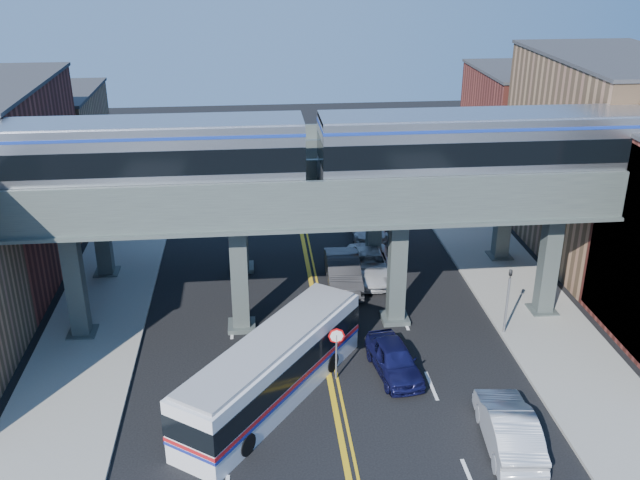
{
  "coord_description": "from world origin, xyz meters",
  "views": [
    {
      "loc": [
        -3.11,
        -24.17,
        18.71
      ],
      "look_at": [
        0.03,
        7.75,
        4.87
      ],
      "focal_mm": 40.0,
      "sensor_mm": 36.0,
      "label": 1
    }
  ],
  "objects_px": {
    "traffic_signal": "(508,294)",
    "car_lane_b": "(343,272)",
    "car_lane_c": "(370,265)",
    "stop_sign": "(336,345)",
    "car_lane_a": "(394,359)",
    "transit_bus": "(273,369)",
    "car_parked_curb": "(509,428)",
    "transit_train": "(485,146)",
    "car_lane_d": "(367,224)"
  },
  "relations": [
    {
      "from": "car_lane_b",
      "to": "car_lane_d",
      "type": "height_order",
      "value": "car_lane_b"
    },
    {
      "from": "car_lane_b",
      "to": "car_lane_c",
      "type": "distance_m",
      "value": 2.0
    },
    {
      "from": "stop_sign",
      "to": "traffic_signal",
      "type": "distance_m",
      "value": 9.41
    },
    {
      "from": "car_lane_c",
      "to": "car_lane_d",
      "type": "relative_size",
      "value": 1.0
    },
    {
      "from": "stop_sign",
      "to": "car_lane_a",
      "type": "relative_size",
      "value": 0.6
    },
    {
      "from": "stop_sign",
      "to": "car_lane_a",
      "type": "bearing_deg",
      "value": 3.84
    },
    {
      "from": "car_lane_a",
      "to": "transit_bus",
      "type": "bearing_deg",
      "value": -173.94
    },
    {
      "from": "car_lane_d",
      "to": "car_lane_c",
      "type": "bearing_deg",
      "value": -95.95
    },
    {
      "from": "transit_train",
      "to": "car_lane_a",
      "type": "height_order",
      "value": "transit_train"
    },
    {
      "from": "transit_train",
      "to": "car_lane_c",
      "type": "height_order",
      "value": "transit_train"
    },
    {
      "from": "traffic_signal",
      "to": "car_lane_b",
      "type": "relative_size",
      "value": 0.77
    },
    {
      "from": "stop_sign",
      "to": "car_lane_d",
      "type": "distance_m",
      "value": 17.0
    },
    {
      "from": "transit_train",
      "to": "transit_bus",
      "type": "xyz_separation_m",
      "value": [
        -10.58,
        -6.22,
        -7.86
      ]
    },
    {
      "from": "stop_sign",
      "to": "car_lane_b",
      "type": "height_order",
      "value": "stop_sign"
    },
    {
      "from": "stop_sign",
      "to": "transit_bus",
      "type": "distance_m",
      "value": 3.16
    },
    {
      "from": "traffic_signal",
      "to": "transit_train",
      "type": "bearing_deg",
      "value": 121.34
    },
    {
      "from": "traffic_signal",
      "to": "car_lane_d",
      "type": "bearing_deg",
      "value": 109.73
    },
    {
      "from": "transit_train",
      "to": "car_lane_c",
      "type": "xyz_separation_m",
      "value": [
        -4.46,
        5.26,
        -8.59
      ]
    },
    {
      "from": "transit_train",
      "to": "car_lane_a",
      "type": "xyz_separation_m",
      "value": [
        -4.98,
        -4.82,
        -8.59
      ]
    },
    {
      "from": "car_parked_curb",
      "to": "car_lane_d",
      "type": "bearing_deg",
      "value": -78.94
    },
    {
      "from": "transit_bus",
      "to": "car_lane_b",
      "type": "bearing_deg",
      "value": 13.26
    },
    {
      "from": "stop_sign",
      "to": "car_lane_c",
      "type": "relative_size",
      "value": 0.49
    },
    {
      "from": "transit_train",
      "to": "stop_sign",
      "type": "bearing_deg",
      "value": -146.94
    },
    {
      "from": "transit_bus",
      "to": "transit_train",
      "type": "bearing_deg",
      "value": -23.5
    },
    {
      "from": "car_lane_c",
      "to": "stop_sign",
      "type": "bearing_deg",
      "value": -104.14
    },
    {
      "from": "traffic_signal",
      "to": "transit_bus",
      "type": "xyz_separation_m",
      "value": [
        -11.8,
        -4.22,
        -0.82
      ]
    },
    {
      "from": "car_lane_b",
      "to": "car_lane_d",
      "type": "distance_m",
      "value": 7.67
    },
    {
      "from": "stop_sign",
      "to": "car_lane_d",
      "type": "height_order",
      "value": "stop_sign"
    },
    {
      "from": "stop_sign",
      "to": "transit_bus",
      "type": "bearing_deg",
      "value": -157.21
    },
    {
      "from": "car_lane_b",
      "to": "car_lane_a",
      "type": "bearing_deg",
      "value": -80.7
    },
    {
      "from": "car_lane_b",
      "to": "car_lane_c",
      "type": "bearing_deg",
      "value": 32.09
    },
    {
      "from": "transit_train",
      "to": "stop_sign",
      "type": "relative_size",
      "value": 18.69
    },
    {
      "from": "transit_train",
      "to": "traffic_signal",
      "type": "distance_m",
      "value": 7.42
    },
    {
      "from": "traffic_signal",
      "to": "car_parked_curb",
      "type": "distance_m",
      "value": 8.8
    },
    {
      "from": "stop_sign",
      "to": "car_lane_a",
      "type": "distance_m",
      "value": 2.89
    },
    {
      "from": "transit_bus",
      "to": "car_lane_d",
      "type": "relative_size",
      "value": 1.93
    },
    {
      "from": "stop_sign",
      "to": "car_lane_c",
      "type": "bearing_deg",
      "value": 72.55
    },
    {
      "from": "transit_bus",
      "to": "car_lane_b",
      "type": "xyz_separation_m",
      "value": [
        4.4,
        10.47,
        -0.6
      ]
    },
    {
      "from": "car_parked_curb",
      "to": "car_lane_a",
      "type": "bearing_deg",
      "value": -51.74
    },
    {
      "from": "stop_sign",
      "to": "car_lane_a",
      "type": "xyz_separation_m",
      "value": [
        2.7,
        0.18,
        -1.01
      ]
    },
    {
      "from": "stop_sign",
      "to": "car_lane_b",
      "type": "relative_size",
      "value": 0.49
    },
    {
      "from": "transit_train",
      "to": "car_lane_d",
      "type": "xyz_separation_m",
      "value": [
        -3.62,
        11.48,
        -8.56
      ]
    },
    {
      "from": "car_lane_a",
      "to": "car_lane_d",
      "type": "height_order",
      "value": "car_lane_d"
    },
    {
      "from": "transit_bus",
      "to": "car_lane_a",
      "type": "bearing_deg",
      "value": -39.9
    },
    {
      "from": "traffic_signal",
      "to": "car_lane_b",
      "type": "distance_m",
      "value": 9.79
    },
    {
      "from": "stop_sign",
      "to": "car_lane_a",
      "type": "height_order",
      "value": "stop_sign"
    },
    {
      "from": "transit_train",
      "to": "traffic_signal",
      "type": "relative_size",
      "value": 11.99
    },
    {
      "from": "stop_sign",
      "to": "car_lane_c",
      "type": "distance_m",
      "value": 10.8
    },
    {
      "from": "traffic_signal",
      "to": "car_parked_curb",
      "type": "relative_size",
      "value": 0.79
    },
    {
      "from": "transit_bus",
      "to": "car_parked_curb",
      "type": "xyz_separation_m",
      "value": [
        9.1,
        -4.03,
        -0.62
      ]
    }
  ]
}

